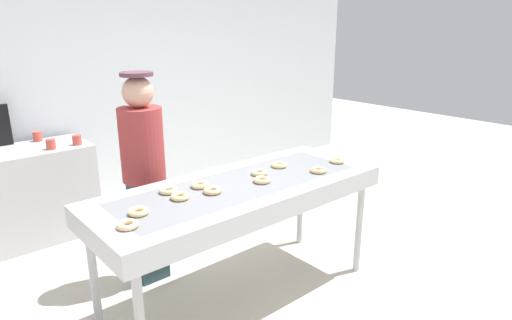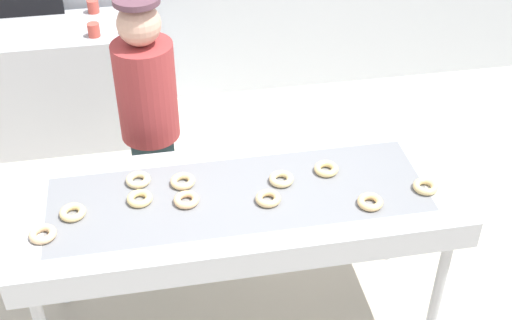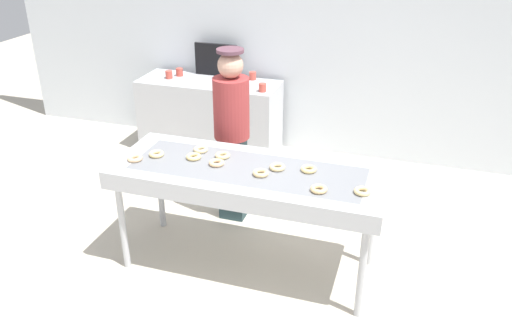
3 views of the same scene
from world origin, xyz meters
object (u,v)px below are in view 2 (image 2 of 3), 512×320
at_px(plain_donut_5, 425,187).
at_px(paper_cup_2, 94,30).
at_px(plain_donut_7, 73,212).
at_px(plain_donut_0, 43,234).
at_px(plain_donut_3, 138,180).
at_px(plain_donut_10, 281,179).
at_px(worker_baker, 150,120).
at_px(plain_donut_4, 140,199).
at_px(plain_donut_8, 370,202).
at_px(prep_counter, 37,86).
at_px(paper_cup_0, 93,6).
at_px(paper_cup_4, 128,27).
at_px(plain_donut_1, 186,200).
at_px(fryer_conveyor, 239,207).
at_px(plain_donut_2, 326,169).
at_px(plain_donut_9, 268,198).
at_px(plain_donut_6, 183,181).

relative_size(plain_donut_5, paper_cup_2, 1.30).
bearing_deg(plain_donut_7, plain_donut_0, -135.27).
height_order(plain_donut_3, plain_donut_7, same).
distance_m(plain_donut_10, worker_baker, 0.89).
height_order(plain_donut_4, plain_donut_8, same).
xyz_separation_m(plain_donut_4, prep_counter, (-0.72, 2.06, -0.49)).
xyz_separation_m(plain_donut_7, paper_cup_0, (0.07, 2.33, 0.00)).
bearing_deg(paper_cup_4, plain_donut_1, -83.71).
height_order(worker_baker, prep_counter, worker_baker).
relative_size(plain_donut_0, paper_cup_2, 1.30).
height_order(prep_counter, paper_cup_2, paper_cup_2).
relative_size(plain_donut_3, plain_donut_4, 1.00).
xyz_separation_m(fryer_conveyor, prep_counter, (-1.20, 2.09, -0.40)).
bearing_deg(paper_cup_2, plain_donut_10, -63.38).
xyz_separation_m(plain_donut_7, worker_baker, (0.40, 0.72, 0.01)).
bearing_deg(plain_donut_2, plain_donut_5, -27.02).
relative_size(plain_donut_9, prep_counter, 0.07).
bearing_deg(plain_donut_3, paper_cup_4, 89.76).
bearing_deg(plain_donut_4, paper_cup_4, 89.81).
relative_size(plain_donut_10, prep_counter, 0.07).
bearing_deg(plain_donut_2, plain_donut_4, -176.02).
xyz_separation_m(plain_donut_6, plain_donut_7, (-0.53, -0.14, 0.00)).
distance_m(plain_donut_3, worker_baker, 0.53).
height_order(plain_donut_6, prep_counter, plain_donut_6).
bearing_deg(paper_cup_0, plain_donut_8, -62.25).
height_order(plain_donut_4, paper_cup_4, paper_cup_4).
xyz_separation_m(plain_donut_3, plain_donut_9, (0.61, -0.26, 0.00)).
bearing_deg(plain_donut_9, plain_donut_1, 171.02).
relative_size(plain_donut_7, plain_donut_10, 1.00).
distance_m(plain_donut_5, plain_donut_9, 0.78).
bearing_deg(plain_donut_1, plain_donut_4, 167.30).
distance_m(plain_donut_0, worker_baker, 0.99).
height_order(plain_donut_2, plain_donut_3, same).
distance_m(plain_donut_7, plain_donut_8, 1.41).
height_order(fryer_conveyor, plain_donut_5, plain_donut_5).
bearing_deg(plain_donut_1, paper_cup_0, 101.14).
bearing_deg(fryer_conveyor, plain_donut_5, -7.92).
bearing_deg(prep_counter, plain_donut_8, -51.71).
bearing_deg(plain_donut_5, plain_donut_0, -179.60).
bearing_deg(plain_donut_8, fryer_conveyor, 162.55).
distance_m(fryer_conveyor, paper_cup_0, 2.43).
relative_size(plain_donut_10, worker_baker, 0.07).
bearing_deg(plain_donut_4, plain_donut_10, 2.02).
height_order(plain_donut_3, plain_donut_4, same).
xyz_separation_m(plain_donut_1, plain_donut_10, (0.48, 0.07, 0.00)).
bearing_deg(paper_cup_0, paper_cup_4, -58.28).
height_order(plain_donut_6, plain_donut_8, same).
xyz_separation_m(plain_donut_7, plain_donut_8, (1.39, -0.18, 0.00)).
xyz_separation_m(paper_cup_0, paper_cup_4, (0.25, -0.40, 0.00)).
xyz_separation_m(plain_donut_10, worker_baker, (-0.62, 0.64, 0.01)).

